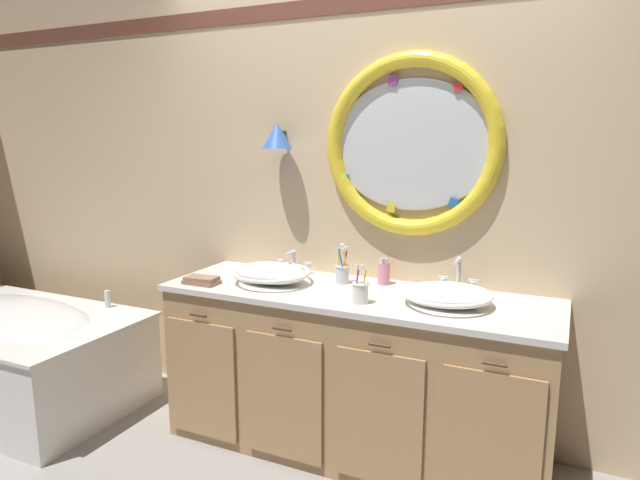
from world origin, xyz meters
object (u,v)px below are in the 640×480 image
at_px(toothbrush_holder_left, 342,272).
at_px(toothbrush_holder_right, 360,292).
at_px(folded_hand_towel, 202,280).
at_px(bathtub, 9,348).
at_px(soap_dispenser, 384,272).
at_px(sink_basin_right, 447,294).
at_px(sink_basin_left, 271,273).

distance_m(toothbrush_holder_left, toothbrush_holder_right, 0.37).
xyz_separation_m(toothbrush_holder_left, folded_hand_towel, (-0.68, -0.33, -0.04)).
distance_m(bathtub, soap_dispenser, 2.40).
bearing_deg(sink_basin_right, folded_hand_towel, -172.11).
bearing_deg(soap_dispenser, bathtub, -165.30).
distance_m(bathtub, toothbrush_holder_right, 2.34).
distance_m(sink_basin_right, toothbrush_holder_left, 0.62).
relative_size(sink_basin_left, toothbrush_holder_left, 1.93).
distance_m(toothbrush_holder_left, folded_hand_towel, 0.75).
height_order(sink_basin_right, toothbrush_holder_right, toothbrush_holder_right).
distance_m(bathtub, toothbrush_holder_left, 2.18).
relative_size(bathtub, toothbrush_holder_left, 7.46).
xyz_separation_m(sink_basin_right, soap_dispenser, (-0.39, 0.23, 0.01)).
height_order(toothbrush_holder_left, soap_dispenser, toothbrush_holder_left).
xyz_separation_m(toothbrush_holder_left, soap_dispenser, (0.21, 0.08, 0.00)).
height_order(sink_basin_left, soap_dispenser, soap_dispenser).
height_order(bathtub, sink_basin_right, sink_basin_right).
distance_m(sink_basin_left, soap_dispenser, 0.60).
bearing_deg(soap_dispenser, sink_basin_left, -157.43).
xyz_separation_m(toothbrush_holder_right, soap_dispenser, (-0.01, 0.37, 0.01)).
bearing_deg(folded_hand_towel, toothbrush_holder_right, 2.36).
bearing_deg(bathtub, toothbrush_holder_left, 14.16).
xyz_separation_m(toothbrush_holder_left, toothbrush_holder_right, (0.22, -0.30, -0.00)).
height_order(toothbrush_holder_right, soap_dispenser, toothbrush_holder_right).
bearing_deg(bathtub, toothbrush_holder_right, 5.55).
bearing_deg(toothbrush_holder_right, bathtub, -174.45).
relative_size(soap_dispenser, folded_hand_towel, 0.80).
xyz_separation_m(sink_basin_left, soap_dispenser, (0.56, 0.23, 0.01)).
xyz_separation_m(sink_basin_left, toothbrush_holder_right, (0.56, -0.14, -0.00)).
xyz_separation_m(bathtub, soap_dispenser, (2.25, 0.59, 0.59)).
bearing_deg(soap_dispenser, sink_basin_right, -30.88).
relative_size(sink_basin_right, toothbrush_holder_left, 1.89).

